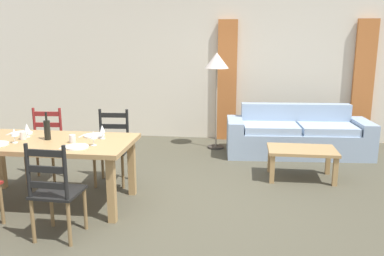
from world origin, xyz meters
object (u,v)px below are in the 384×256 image
coffee_cup_secondary (23,136)px  wine_glass_far_right (102,129)px  dining_table (48,148)px  wine_glass_far_left (27,128)px  dining_chair_far_left (45,145)px  dining_chair_far_right (112,147)px  couch (297,137)px  coffee_table (302,153)px  wine_bottle (47,129)px  dining_chair_near_right (55,191)px  wine_glass_near_right (93,135)px  coffee_cup_primary (72,139)px  standing_lamp (217,66)px  wine_glass_near_left (14,133)px

coffee_cup_secondary → wine_glass_far_right: bearing=9.4°
dining_table → wine_glass_far_left: 0.38m
dining_chair_far_left → dining_chair_far_right: (0.92, 0.02, 0.00)m
wine_glass_far_right → wine_glass_far_left: bearing=-177.9°
coffee_cup_secondary → couch: size_ratio=0.04×
wine_glass_far_right → dining_chair_far_left: bearing=149.5°
coffee_cup_secondary → coffee_table: bearing=20.4°
wine_bottle → wine_glass_far_right: size_ratio=1.96×
dining_chair_near_right → couch: dining_chair_near_right is taller
wine_bottle → wine_glass_near_right: size_ratio=1.96×
dining_table → coffee_cup_primary: 0.35m
dining_chair_near_right → wine_glass_near_right: dining_chair_near_right is taller
dining_chair_far_left → coffee_table: 3.44m
wine_glass_near_right → wine_glass_far_right: size_ratio=1.00×
standing_lamp → dining_chair_far_left: bearing=-139.0°
wine_glass_near_left → coffee_cup_secondary: size_ratio=1.79×
dining_chair_far_right → dining_table: bearing=-122.1°
dining_chair_near_right → wine_glass_far_left: 1.24m
dining_table → coffee_cup_primary: bearing=-10.5°
dining_chair_far_right → wine_glass_near_right: 1.00m
dining_table → coffee_table: size_ratio=2.11×
wine_glass_near_right → dining_table: bearing=166.5°
wine_glass_far_left → coffee_cup_primary: wine_glass_far_left is taller
dining_chair_near_right → dining_chair_far_left: same height
wine_glass_near_left → couch: (3.36, 2.58, -0.57)m
dining_chair_far_right → wine_glass_near_left: (-0.79, -0.91, 0.38)m
wine_glass_near_right → couch: size_ratio=0.07×
wine_bottle → wine_glass_near_left: wine_bottle is taller
dining_table → coffee_cup_secondary: size_ratio=21.11×
wine_glass_near_right → coffee_cup_primary: wine_glass_near_right is taller
coffee_cup_primary → couch: 3.74m
dining_chair_far_right → coffee_table: 2.53m
dining_chair_far_left → wine_glass_near_right: (1.03, -0.90, 0.38)m
wine_bottle → dining_chair_far_right: bearing=55.9°
dining_chair_near_right → wine_glass_far_left: (-0.75, 0.90, 0.38)m
dining_chair_near_right → dining_chair_far_right: same height
wine_glass_far_right → couch: (2.47, 2.29, -0.57)m
coffee_table → wine_glass_near_left: bearing=-157.4°
dining_chair_near_right → dining_chair_far_left: bearing=119.8°
dining_chair_far_left → wine_bottle: (0.42, -0.72, 0.39)m
dining_chair_far_left → standing_lamp: size_ratio=0.59×
wine_glass_far_left → coffee_table: (3.27, 1.10, -0.51)m
dining_chair_near_right → couch: 4.15m
dining_chair_far_right → wine_glass_far_right: size_ratio=5.96×
dining_table → wine_glass_near_left: wine_glass_near_left is taller
dining_chair_near_right → wine_glass_far_right: (0.14, 0.94, 0.38)m
standing_lamp → wine_glass_near_left: bearing=-126.1°
coffee_cup_secondary → standing_lamp: 3.36m
dining_table → dining_chair_far_right: (0.48, 0.77, -0.19)m
wine_glass_near_left → couch: bearing=37.5°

